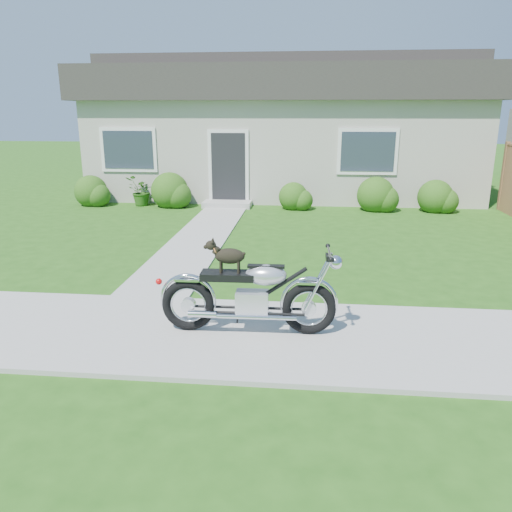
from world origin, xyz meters
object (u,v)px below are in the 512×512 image
Objects in this scene: potted_plant_right at (298,197)px; motorcycle_with_dog at (251,293)px; potted_plant_left at (141,191)px; house at (285,128)px.

motorcycle_with_dog is (-0.40, -8.52, 0.21)m from potted_plant_right.
potted_plant_left is at bearing 114.99° from motorcycle_with_dog.
motorcycle_with_dog is at bearing -89.19° from house.
house is at bearing 89.37° from motorcycle_with_dog.
potted_plant_right is at bearing 85.89° from motorcycle_with_dog.
house is 3.94m from potted_plant_right.
potted_plant_left is 4.63m from potted_plant_right.
motorcycle_with_dog is (0.17, -11.96, -1.60)m from house.
house reaches higher than potted_plant_right.
motorcycle_with_dog is at bearing -63.57° from potted_plant_left.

